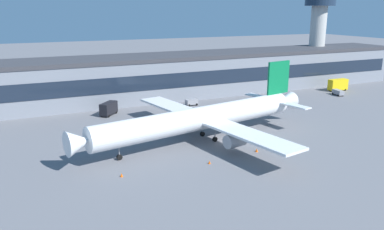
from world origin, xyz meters
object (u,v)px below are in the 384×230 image
at_px(airliner, 203,118).
at_px(follow_me_car, 338,92).
at_px(stair_truck, 108,108).
at_px(traffic_cone_0, 257,150).
at_px(traffic_cone_2, 122,175).
at_px(catering_truck, 338,84).
at_px(traffic_cone_1, 261,141).
at_px(control_tower, 318,26).
at_px(traffic_cone_3, 209,162).
at_px(baggage_tug, 192,102).

xyz_separation_m(airliner, follow_me_car, (62.46, 22.94, -4.09)).
distance_m(stair_truck, traffic_cone_0, 46.23).
bearing_deg(traffic_cone_2, stair_truck, 80.10).
xyz_separation_m(airliner, catering_truck, (68.00, 29.02, -2.89)).
xyz_separation_m(catering_truck, follow_me_car, (-5.54, -6.07, -1.20)).
height_order(traffic_cone_1, traffic_cone_2, traffic_cone_1).
height_order(control_tower, traffic_cone_2, control_tower).
bearing_deg(airliner, traffic_cone_3, -110.88).
xyz_separation_m(airliner, traffic_cone_3, (-4.89, -12.83, -4.85)).
bearing_deg(stair_truck, baggage_tug, 1.86).
height_order(catering_truck, traffic_cone_3, catering_truck).
distance_m(control_tower, traffic_cone_0, 94.13).
distance_m(catering_truck, stair_truck, 82.31).
xyz_separation_m(airliner, traffic_cone_2, (-21.56, -11.73, -4.84)).
distance_m(airliner, baggage_tug, 33.02).
relative_size(catering_truck, traffic_cone_1, 10.23).
height_order(baggage_tug, traffic_cone_2, baggage_tug).
relative_size(airliner, traffic_cone_3, 90.83).
height_order(control_tower, catering_truck, control_tower).
xyz_separation_m(control_tower, stair_truck, (-89.74, -19.62, -20.01)).
height_order(catering_truck, traffic_cone_1, catering_truck).
distance_m(stair_truck, traffic_cone_1, 44.58).
xyz_separation_m(baggage_tug, traffic_cone_0, (-4.50, -41.92, -0.71)).
bearing_deg(airliner, catering_truck, 23.11).
bearing_deg(follow_me_car, traffic_cone_0, -148.48).
xyz_separation_m(follow_me_car, traffic_cone_2, (-84.03, -34.68, -0.76)).
bearing_deg(follow_me_car, baggage_tug, 171.33).
distance_m(traffic_cone_0, traffic_cone_3, 11.84).
bearing_deg(traffic_cone_1, stair_truck, 124.49).
bearing_deg(traffic_cone_0, airliner, 121.42).
distance_m(airliner, stair_truck, 33.30).
distance_m(baggage_tug, traffic_cone_3, 46.50).
height_order(stair_truck, baggage_tug, stair_truck).
bearing_deg(traffic_cone_1, traffic_cone_2, -171.39).
distance_m(control_tower, follow_me_car, 36.22).
bearing_deg(traffic_cone_2, catering_truck, 24.46).
relative_size(catering_truck, baggage_tug, 1.98).
bearing_deg(airliner, follow_me_car, 20.17).
height_order(baggage_tug, traffic_cone_3, baggage_tug).
height_order(baggage_tug, traffic_cone_0, baggage_tug).
distance_m(catering_truck, follow_me_car, 8.31).
bearing_deg(control_tower, traffic_cone_3, -142.18).
relative_size(follow_me_car, traffic_cone_3, 7.15).
xyz_separation_m(control_tower, traffic_cone_3, (-80.34, -62.36, -21.67)).
bearing_deg(traffic_cone_1, catering_truck, 32.12).
bearing_deg(catering_truck, traffic_cone_0, -146.70).
xyz_separation_m(baggage_tug, traffic_cone_1, (-0.40, -37.56, -0.73)).
bearing_deg(traffic_cone_3, traffic_cone_1, 20.81).
height_order(control_tower, traffic_cone_3, control_tower).
bearing_deg(follow_me_car, traffic_cone_2, -157.57).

